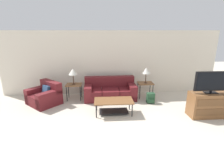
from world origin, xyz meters
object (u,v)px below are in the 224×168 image
Objects in this scene: table_lamp_left at (73,72)px; table_lamp_right at (146,71)px; armchair at (45,96)px; coffee_table at (114,104)px; backpack at (151,98)px; side_table_left at (74,86)px; television at (212,82)px; tv_console at (208,105)px; side_table_right at (145,84)px; couch at (110,91)px.

table_lamp_right is (2.80, 0.00, 0.00)m from table_lamp_left.
armchair is 2.64m from coffee_table.
side_table_left is at bearing 168.96° from backpack.
coffee_table is at bearing 172.54° from television.
side_table_left reaches higher than backpack.
table_lamp_left is at bearing 158.41° from tv_console.
side_table_right is at bearing 44.50° from coffee_table.
tv_console is 1.08× the size of television.
table_lamp_right is 1.07m from backpack.
backpack is at bearing 141.93° from tv_console.
armchair is 2.32× the size of table_lamp_left.
tv_console is 1.90m from backpack.
couch is 1.63× the size of coffee_table.
tv_console is at bearing -30.52° from couch.
table_lamp_left is at bearing 136.96° from coffee_table.
side_table_left is 0.52× the size of tv_console.
table_lamp_right is (-0.00, -0.00, 0.54)m from side_table_right.
table_lamp_left is at bearing -180.00° from side_table_right.
side_table_right is 2.85m from table_lamp_left.
table_lamp_left is 2.80m from table_lamp_right.
side_table_left is 4.72m from television.
couch is at bearing 91.55° from coffee_table.
tv_console reaches higher than side_table_right.
side_table_left is 2.85m from table_lamp_right.
television is (1.56, -1.72, 0.03)m from table_lamp_right.
backpack is at bearing -21.50° from couch.
couch reaches higher than tv_console.
side_table_left is 1.02× the size of table_lamp_left.
tv_console is (2.96, -1.74, 0.09)m from couch.
couch is 5.31× the size of backpack.
armchair is 1.13× the size of coffee_table.
table_lamp_right is 1.59× the size of backpack.
backpack is at bearing -11.04° from table_lamp_left.
table_lamp_left is at bearing 158.42° from television.
coffee_table is 2.95m from tv_console.
side_table_left and side_table_right have the same top height.
table_lamp_right reaches higher than couch.
side_table_right is 0.52× the size of tv_console.
table_lamp_left reaches higher than side_table_left.
television is 2.88× the size of backpack.
television reaches higher than side_table_right.
armchair is 1.28× the size of television.
couch is 3.33× the size of table_lamp_right.
coffee_table is 1.05× the size of tv_console.
table_lamp_left is (-1.44, 1.34, 0.75)m from coffee_table.
armchair is 3.70× the size of backpack.
tv_console reaches higher than coffee_table.
television is at bearing -21.58° from table_lamp_left.
table_lamp_right reaches higher than side_table_right.
television is (4.36, -1.72, 0.03)m from table_lamp_left.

